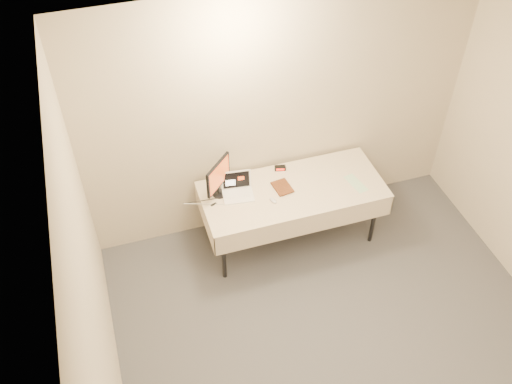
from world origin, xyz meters
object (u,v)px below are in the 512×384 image
object	(u,v)px
table	(293,193)
laptop	(237,189)
monitor	(218,176)
book	(275,182)

from	to	relation	value
table	laptop	bearing A→B (deg)	168.26
table	monitor	size ratio (longest dim) A/B	4.55
book	laptop	bearing A→B (deg)	160.42
book	monitor	bearing A→B (deg)	160.79
laptop	monitor	distance (m)	0.26
laptop	table	bearing A→B (deg)	-4.42
monitor	laptop	bearing A→B (deg)	-56.26
table	monitor	distance (m)	0.80
book	table	bearing A→B (deg)	-17.46
table	book	size ratio (longest dim) A/B	8.37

